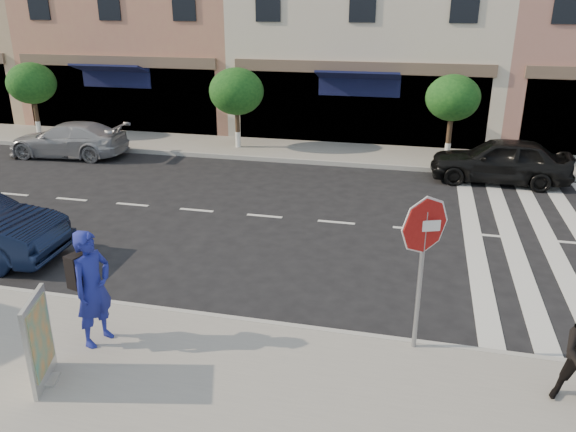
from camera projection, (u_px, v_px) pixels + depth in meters
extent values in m
plane|color=black|center=(306.00, 293.00, 11.40)|extent=(120.00, 120.00, 0.00)
cube|color=gray|center=(252.00, 412.00, 7.97)|extent=(60.00, 4.50, 0.15)
cube|color=gray|center=(365.00, 155.00, 21.36)|extent=(60.00, 3.00, 0.15)
cube|color=beige|center=(374.00, 2.00, 24.98)|extent=(11.00, 9.00, 11.00)
cylinder|color=#473323|center=(37.00, 116.00, 23.91)|extent=(0.18, 0.18, 1.65)
cylinder|color=silver|center=(39.00, 128.00, 24.10)|extent=(0.20, 0.20, 0.60)
ellipsoid|color=#124115|center=(31.00, 83.00, 23.42)|extent=(2.00, 2.00, 1.70)
cylinder|color=#473323|center=(238.00, 127.00, 21.96)|extent=(0.18, 0.18, 1.60)
cylinder|color=silver|center=(238.00, 139.00, 22.14)|extent=(0.20, 0.20, 0.60)
ellipsoid|color=#124115|center=(236.00, 91.00, 21.47)|extent=(2.10, 2.10, 1.79)
cylinder|color=#473323|center=(449.00, 136.00, 20.19)|extent=(0.18, 0.18, 1.71)
cylinder|color=silver|center=(447.00, 151.00, 20.39)|extent=(0.20, 0.20, 0.60)
ellipsoid|color=#124115|center=(453.00, 98.00, 19.70)|extent=(1.90, 1.90, 1.62)
cylinder|color=gray|center=(420.00, 282.00, 8.94)|extent=(0.10, 0.10, 2.40)
cylinder|color=white|center=(425.00, 225.00, 8.58)|extent=(0.88, 0.35, 0.94)
cylinder|color=#9E1411|center=(425.00, 225.00, 8.56)|extent=(0.83, 0.34, 0.87)
cube|color=white|center=(425.00, 226.00, 8.54)|extent=(0.47, 0.20, 0.17)
imported|color=navy|center=(93.00, 288.00, 9.17)|extent=(0.66, 0.83, 2.01)
cube|color=beige|center=(46.00, 380.00, 8.49)|extent=(0.42, 0.42, 0.04)
cube|color=beige|center=(39.00, 341.00, 8.24)|extent=(0.35, 0.91, 1.43)
cube|color=#D88C3F|center=(41.00, 338.00, 8.23)|extent=(0.26, 0.74, 1.10)
imported|color=#98989D|center=(68.00, 140.00, 21.23)|extent=(4.58, 2.11, 1.30)
imported|color=black|center=(500.00, 160.00, 18.13)|extent=(4.39, 1.87, 1.48)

